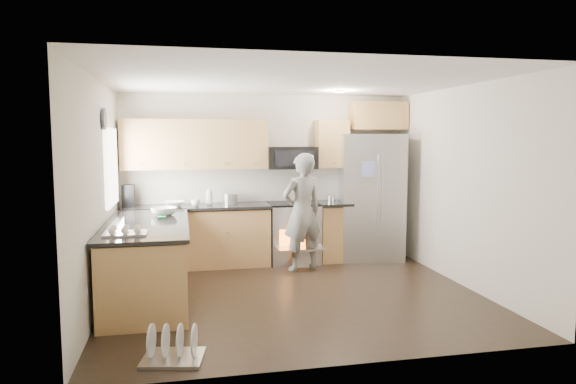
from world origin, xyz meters
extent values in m
plane|color=black|center=(0.00, 0.00, 0.00)|extent=(4.50, 4.50, 0.00)
cube|color=beige|center=(0.00, 2.00, 1.30)|extent=(4.50, 0.04, 2.60)
cube|color=beige|center=(0.00, -2.00, 1.30)|extent=(4.50, 0.04, 2.60)
cube|color=beige|center=(-2.25, 0.00, 1.30)|extent=(0.04, 4.00, 2.60)
cube|color=beige|center=(2.25, 0.00, 1.30)|extent=(0.04, 4.00, 2.60)
cube|color=white|center=(0.00, 0.00, 2.60)|extent=(4.50, 4.00, 0.04)
cube|color=white|center=(-2.23, 1.00, 1.55)|extent=(0.04, 1.00, 1.00)
cylinder|color=beige|center=(0.90, 1.10, 2.58)|extent=(0.14, 0.14, 0.02)
cylinder|color=#474754|center=(-2.22, 0.45, 2.15)|extent=(0.03, 0.26, 0.26)
cube|color=tan|center=(-1.12, 1.70, 0.43)|extent=(2.15, 0.60, 0.87)
cube|color=black|center=(-1.12, 1.69, 0.91)|extent=(2.19, 0.64, 0.04)
cube|color=tan|center=(1.00, 1.70, 0.43)|extent=(0.50, 0.60, 0.87)
cube|color=black|center=(1.00, 1.69, 0.91)|extent=(0.54, 0.64, 0.04)
cube|color=tan|center=(-1.12, 1.83, 1.83)|extent=(2.16, 0.33, 0.74)
cube|color=tan|center=(1.00, 1.83, 1.83)|extent=(0.50, 0.33, 0.74)
cube|color=tan|center=(1.78, 1.83, 2.28)|extent=(0.90, 0.33, 0.44)
imported|color=white|center=(-1.46, 1.68, 0.96)|extent=(0.32, 0.32, 0.08)
imported|color=silver|center=(-0.93, 1.75, 1.06)|extent=(0.11, 0.11, 0.28)
imported|color=silver|center=(-1.14, 1.61, 0.98)|extent=(0.13, 0.13, 0.10)
cylinder|color=#B7B7BC|center=(-0.62, 1.77, 1.01)|extent=(0.24, 0.24, 0.16)
cube|color=black|center=(-2.10, 1.73, 1.09)|extent=(0.17, 0.21, 0.33)
cylinder|color=#B7B7BC|center=(1.01, 1.86, 0.97)|extent=(0.11, 0.11, 0.09)
cube|color=tan|center=(-1.75, 0.25, 0.43)|extent=(0.90, 2.30, 0.87)
cube|color=black|center=(-1.75, 0.25, 0.91)|extent=(0.96, 2.36, 0.04)
imported|color=white|center=(-1.57, 0.78, 0.98)|extent=(0.33, 0.33, 0.10)
cube|color=#35BA66|center=(-1.59, 0.51, 0.94)|extent=(0.09, 0.07, 0.03)
cube|color=#B7B7BC|center=(-1.92, -0.50, 0.97)|extent=(0.44, 0.33, 0.09)
cube|color=#B7B7BC|center=(0.35, 1.68, 0.45)|extent=(0.76, 0.62, 0.90)
cube|color=black|center=(0.35, 1.68, 0.92)|extent=(0.76, 0.60, 0.03)
cube|color=orange|center=(0.35, 1.36, 0.40)|extent=(0.56, 0.02, 0.34)
cube|color=#B7B7BC|center=(0.35, 1.20, 0.32)|extent=(0.70, 0.34, 0.03)
cube|color=white|center=(0.35, 1.15, 0.18)|extent=(0.24, 0.03, 0.28)
cube|color=black|center=(0.35, 1.80, 1.62)|extent=(0.76, 0.40, 0.34)
cube|color=#B7B7BC|center=(1.61, 1.69, 0.99)|extent=(1.09, 0.91, 1.99)
cylinder|color=#B7B7BC|center=(1.58, 1.30, 1.13)|extent=(0.03, 0.03, 1.08)
cylinder|color=#B7B7BC|center=(1.65, 1.30, 1.13)|extent=(0.03, 0.03, 1.08)
cube|color=pink|center=(1.83, 1.30, 0.92)|extent=(0.26, 0.05, 0.32)
cube|color=#95A5EE|center=(1.42, 1.30, 1.46)|extent=(0.19, 0.04, 0.24)
imported|color=gray|center=(0.37, 1.17, 0.86)|extent=(0.72, 0.58, 1.71)
cube|color=#B7B7BC|center=(-1.44, -1.59, 0.02)|extent=(0.59, 0.50, 0.03)
cylinder|color=silver|center=(-1.62, -1.55, 0.18)|extent=(0.07, 0.29, 0.29)
cylinder|color=silver|center=(-1.50, -1.58, 0.18)|extent=(0.07, 0.29, 0.29)
cylinder|color=silver|center=(-1.38, -1.60, 0.18)|extent=(0.07, 0.29, 0.29)
cylinder|color=silver|center=(-1.26, -1.63, 0.18)|extent=(0.07, 0.29, 0.29)
camera|label=1|loc=(-1.34, -6.00, 1.92)|focal=32.00mm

